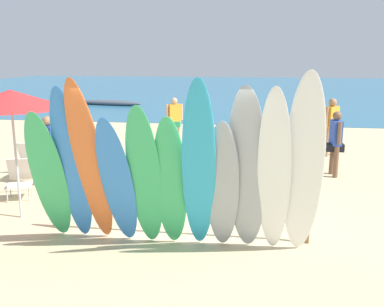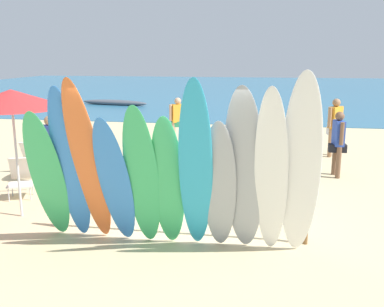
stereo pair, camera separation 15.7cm
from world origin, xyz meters
name	(u,v)px [view 2 (the right image)]	position (x,y,z in m)	size (l,w,h in m)	color
ground	(236,118)	(0.00, 14.00, 0.00)	(60.00, 60.00, 0.00)	#D3BC8C
ocean_water	(250,89)	(0.00, 31.78, 0.01)	(60.00, 40.00, 0.02)	teal
surfboard_rack	(176,207)	(0.00, 0.00, 0.49)	(4.29, 0.07, 0.59)	brown
surfboard_green_0	(48,177)	(-1.89, -0.64, 1.09)	(0.53, 0.06, 2.32)	#38B266
surfboard_blue_1	(70,167)	(-1.51, -0.63, 1.27)	(0.47, 0.07, 2.66)	#337AD1
surfboard_orange_2	(88,165)	(-1.20, -0.69, 1.33)	(0.48, 0.08, 2.81)	orange
surfboard_blue_3	(115,183)	(-0.80, -0.67, 1.06)	(0.50, 0.06, 2.26)	#337AD1
surfboard_green_4	(142,179)	(-0.37, -0.67, 1.15)	(0.50, 0.06, 2.42)	#38B266
surfboard_green_5	(168,184)	(0.00, -0.60, 1.07)	(0.49, 0.08, 2.23)	#38B266
surfboard_teal_6	(196,170)	(0.44, -0.77, 1.34)	(0.48, 0.07, 2.88)	#289EC6
surfboard_grey_7	(220,188)	(0.77, -0.59, 1.05)	(0.49, 0.07, 2.20)	#999EA3
surfboard_grey_8	(244,173)	(1.11, -0.61, 1.29)	(0.58, 0.07, 2.68)	#999EA3
surfboard_white_9	(271,175)	(1.50, -0.67, 1.29)	(0.47, 0.06, 2.71)	white
surfboard_white_10	(301,169)	(1.89, -0.65, 1.39)	(0.56, 0.06, 2.90)	white
beachgoer_photographing	(335,123)	(3.40, 6.44, 0.98)	(0.46, 0.50, 1.70)	#9E704C
beachgoer_near_rack	(338,140)	(3.15, 4.18, 0.92)	(0.42, 0.60, 1.60)	brown
beachgoer_midbeach	(178,118)	(-1.45, 7.34, 0.90)	(0.51, 0.38, 1.57)	tan
beachgoer_by_water	(51,146)	(-3.38, 2.34, 0.93)	(0.57, 0.34, 1.61)	#9E704C
beach_chair_red	(21,176)	(-3.66, 1.51, 0.43)	(0.72, 0.83, 0.82)	#B7B7BC
beach_chair_blue	(28,158)	(-4.38, 3.06, 0.43)	(0.53, 0.72, 0.81)	#B7B7BC
beach_umbrella	(11,99)	(-3.02, 0.38, 2.18)	(1.88, 1.88, 2.35)	silver
distant_boat	(114,103)	(-7.47, 18.12, 0.15)	(4.26, 1.35, 0.34)	#4C515B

